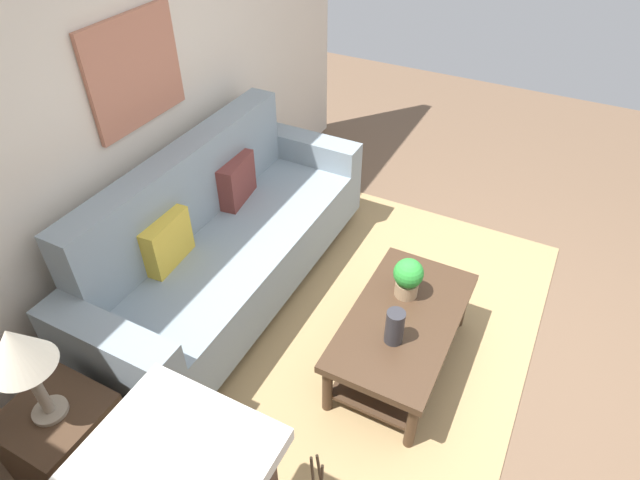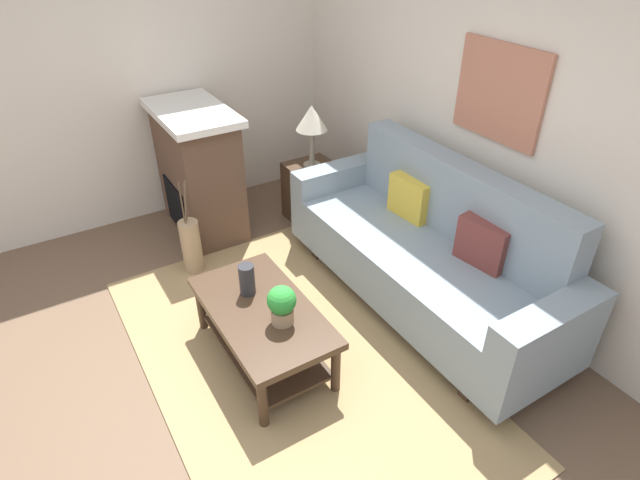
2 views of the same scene
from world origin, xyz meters
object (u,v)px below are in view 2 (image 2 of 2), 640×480
at_px(throw_pillow_mustard, 410,198).
at_px(throw_pillow_maroon, 482,244).
at_px(framed_painting, 499,93).
at_px(tabletop_vase, 247,280).
at_px(side_table, 312,193).
at_px(floor_vase, 192,247).
at_px(fireplace, 199,172).
at_px(potted_plant_tabletop, 282,304).
at_px(couch, 426,253).
at_px(table_lamp, 312,120).
at_px(coffee_table, 263,322).

xyz_separation_m(throw_pillow_mustard, throw_pillow_maroon, (0.76, 0.00, 0.00)).
distance_m(throw_pillow_mustard, framed_painting, 1.00).
relative_size(tabletop_vase, framed_painting, 0.31).
distance_m(side_table, floor_vase, 1.30).
bearing_deg(framed_painting, fireplace, -141.12).
distance_m(throw_pillow_mustard, tabletop_vase, 1.45).
bearing_deg(fireplace, framed_painting, 38.88).
bearing_deg(framed_painting, floor_vase, -124.63).
relative_size(throw_pillow_mustard, framed_painting, 0.51).
xyz_separation_m(potted_plant_tabletop, side_table, (-1.60, 1.17, -0.29)).
distance_m(couch, throw_pillow_mustard, 0.47).
bearing_deg(fireplace, table_lamp, 68.47).
distance_m(throw_pillow_maroon, potted_plant_tabletop, 1.41).
bearing_deg(tabletop_vase, couch, 78.75).
relative_size(potted_plant_tabletop, fireplace, 0.23).
relative_size(couch, fireplace, 2.06).
height_order(table_lamp, framed_painting, framed_painting).
relative_size(coffee_table, framed_painting, 1.55).
relative_size(throw_pillow_mustard, tabletop_vase, 1.65).
xyz_separation_m(potted_plant_tabletop, floor_vase, (-1.38, -0.12, -0.33)).
bearing_deg(coffee_table, floor_vase, -177.07).
bearing_deg(table_lamp, potted_plant_tabletop, -36.04).
bearing_deg(couch, throw_pillow_mustard, 161.74).
relative_size(couch, floor_vase, 5.04).
height_order(throw_pillow_mustard, floor_vase, throw_pillow_mustard).
height_order(throw_pillow_maroon, fireplace, fireplace).
bearing_deg(potted_plant_tabletop, floor_vase, -175.13).
bearing_deg(table_lamp, fireplace, -111.53).
relative_size(coffee_table, tabletop_vase, 5.05).
height_order(tabletop_vase, table_lamp, table_lamp).
relative_size(side_table, fireplace, 0.48).
height_order(throw_pillow_maroon, framed_painting, framed_painting).
xyz_separation_m(couch, coffee_table, (-0.07, -1.31, -0.12)).
bearing_deg(throw_pillow_maroon, framed_painting, 137.92).
bearing_deg(framed_painting, tabletop_vase, -98.36).
bearing_deg(table_lamp, throw_pillow_maroon, 6.60).
xyz_separation_m(coffee_table, side_table, (-1.42, 1.22, -0.03)).
bearing_deg(tabletop_vase, throw_pillow_mustard, 94.57).
bearing_deg(throw_pillow_maroon, couch, -161.74).
height_order(coffee_table, fireplace, fireplace).
relative_size(tabletop_vase, floor_vase, 0.46).
bearing_deg(couch, floor_vase, -132.75).
bearing_deg(framed_painting, potted_plant_tabletop, -86.41).
bearing_deg(fireplace, floor_vase, -29.20).
xyz_separation_m(couch, framed_painting, (-0.00, 0.47, 1.11)).
xyz_separation_m(side_table, floor_vase, (0.22, -1.28, -0.04)).
height_order(throw_pillow_mustard, tabletop_vase, throw_pillow_mustard).
bearing_deg(throw_pillow_maroon, side_table, -173.40).
bearing_deg(couch, potted_plant_tabletop, -85.09).
bearing_deg(tabletop_vase, fireplace, 170.19).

